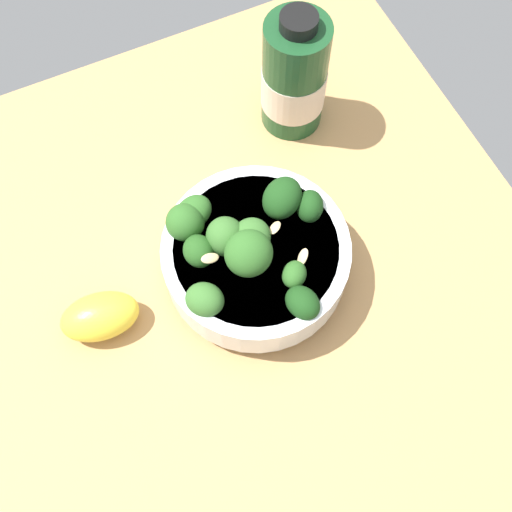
% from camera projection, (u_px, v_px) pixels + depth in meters
% --- Properties ---
extents(ground_plane, '(0.72, 0.72, 0.03)m').
position_uv_depth(ground_plane, '(218.00, 310.00, 0.67)').
color(ground_plane, tan).
extents(bowl_of_broccoli, '(0.19, 0.19, 0.11)m').
position_uv_depth(bowl_of_broccoli, '(253.00, 254.00, 0.63)').
color(bowl_of_broccoli, white).
rests_on(bowl_of_broccoli, ground_plane).
extents(lemon_wedge, '(0.09, 0.06, 0.04)m').
position_uv_depth(lemon_wedge, '(100.00, 316.00, 0.63)').
color(lemon_wedge, yellow).
rests_on(lemon_wedge, ground_plane).
extents(bottle_tall, '(0.07, 0.07, 0.16)m').
position_uv_depth(bottle_tall, '(294.00, 78.00, 0.69)').
color(bottle_tall, '#194723').
rests_on(bottle_tall, ground_plane).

